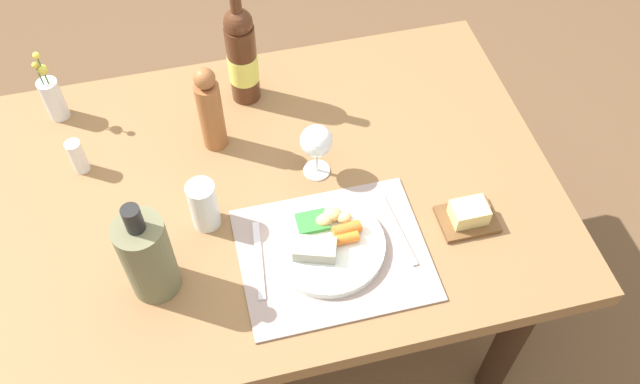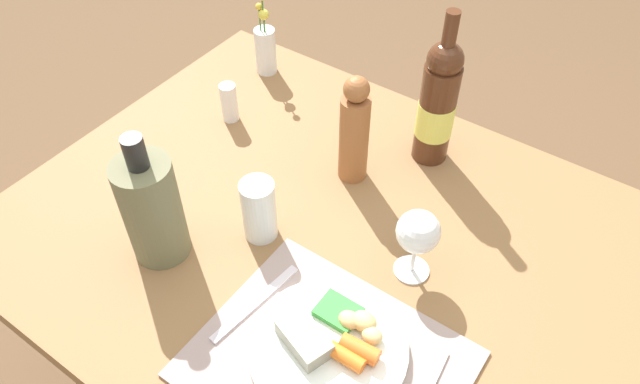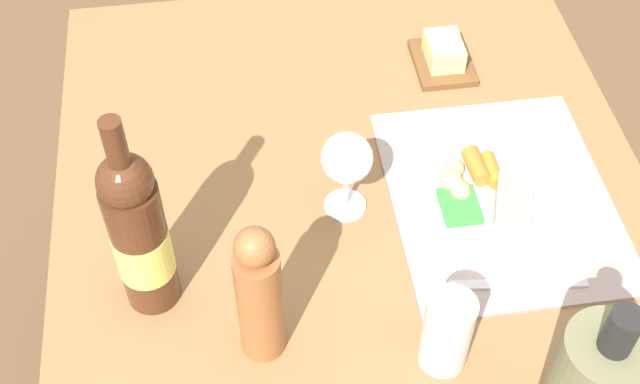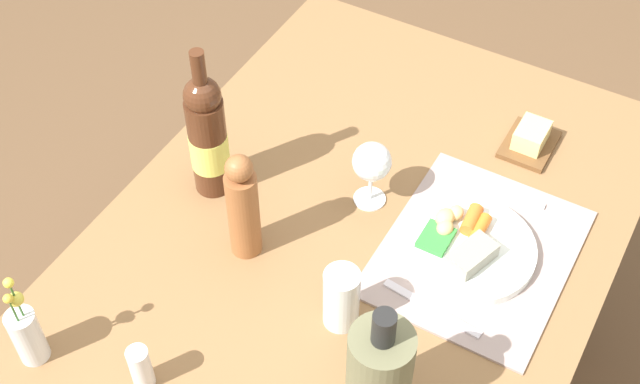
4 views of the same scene
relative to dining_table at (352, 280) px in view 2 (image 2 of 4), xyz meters
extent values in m
cube|color=olive|center=(0.00, 0.00, 0.07)|extent=(1.33, 0.93, 0.05)
cylinder|color=#301E12|center=(-0.55, -0.35, -0.28)|extent=(0.08, 0.08, 0.66)
cylinder|color=#301E12|center=(-0.55, 0.35, -0.28)|extent=(0.08, 0.08, 0.66)
cylinder|color=#301E12|center=(0.55, 0.35, -0.28)|extent=(0.08, 0.08, 0.66)
cube|color=#A28D88|center=(0.09, -0.22, 0.10)|extent=(0.41, 0.34, 0.01)
cylinder|color=white|center=(0.08, -0.20, 0.11)|extent=(0.26, 0.26, 0.02)
cube|color=gray|center=(0.05, -0.22, 0.14)|extent=(0.10, 0.08, 0.03)
cylinder|color=orange|center=(0.12, -0.21, 0.14)|extent=(0.06, 0.02, 0.02)
cylinder|color=orange|center=(0.13, -0.19, 0.14)|extent=(0.07, 0.03, 0.03)
ellipsoid|color=tan|center=(0.09, -0.15, 0.14)|extent=(0.04, 0.03, 0.02)
ellipsoid|color=#D1BC73|center=(0.11, -0.14, 0.14)|extent=(0.04, 0.04, 0.03)
ellipsoid|color=tan|center=(0.13, -0.15, 0.14)|extent=(0.04, 0.03, 0.02)
cube|color=green|center=(0.06, -0.15, 0.13)|extent=(0.07, 0.06, 0.01)
cube|color=silver|center=(-0.07, -0.20, 0.11)|extent=(0.04, 0.20, 0.00)
cylinder|color=white|center=(-0.44, 0.16, 0.14)|extent=(0.04, 0.04, 0.09)
cylinder|color=#975931|center=(-0.11, 0.17, 0.19)|extent=(0.06, 0.06, 0.19)
sphere|color=#975931|center=(-0.11, 0.17, 0.32)|extent=(0.05, 0.05, 0.05)
cylinder|color=silver|center=(-0.49, 0.36, 0.16)|extent=(0.05, 0.05, 0.12)
cylinder|color=#3F7233|center=(-0.48, 0.35, 0.20)|extent=(0.00, 0.00, 0.21)
cylinder|color=#3F7233|center=(-0.50, 0.35, 0.19)|extent=(0.00, 0.00, 0.18)
sphere|color=gold|center=(-0.50, 0.35, 0.28)|extent=(0.02, 0.02, 0.02)
cylinder|color=#3F7233|center=(-0.48, 0.35, 0.18)|extent=(0.00, 0.00, 0.16)
sphere|color=#D4C946|center=(-0.48, 0.35, 0.26)|extent=(0.03, 0.03, 0.03)
cylinder|color=silver|center=(-0.17, -0.07, 0.16)|extent=(0.06, 0.06, 0.13)
cylinder|color=silver|center=(-0.17, -0.07, 0.14)|extent=(0.06, 0.06, 0.07)
cylinder|color=white|center=(0.11, 0.02, 0.10)|extent=(0.06, 0.06, 0.00)
cylinder|color=white|center=(0.11, 0.02, 0.14)|extent=(0.01, 0.01, 0.07)
sphere|color=white|center=(0.11, 0.02, 0.21)|extent=(0.08, 0.08, 0.08)
cylinder|color=#4B2816|center=(-0.01, 0.31, 0.21)|extent=(0.07, 0.07, 0.22)
sphere|color=#4B2816|center=(-0.01, 0.31, 0.34)|extent=(0.07, 0.07, 0.07)
cylinder|color=#4B2816|center=(-0.01, 0.31, 0.39)|extent=(0.03, 0.03, 0.09)
cylinder|color=#E2E563|center=(-0.01, 0.31, 0.20)|extent=(0.08, 0.08, 0.08)
cylinder|color=#686748|center=(-0.29, -0.20, 0.20)|extent=(0.10, 0.10, 0.21)
cylinder|color=black|center=(-0.29, -0.20, 0.34)|extent=(0.04, 0.04, 0.06)
camera|label=1|loc=(-0.13, -0.98, 1.37)|focal=38.00mm
camera|label=2|loc=(0.35, -0.61, 0.98)|focal=33.84mm
camera|label=3|loc=(-0.70, 0.17, 1.10)|focal=47.51mm
camera|label=4|loc=(-0.93, -0.46, 1.39)|focal=48.31mm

